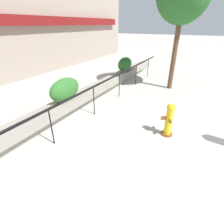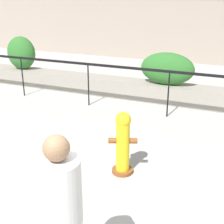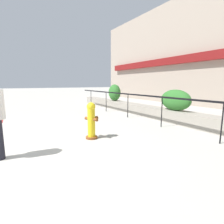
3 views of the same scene
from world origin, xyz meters
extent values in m
cube|color=gray|center=(0.00, 6.00, 0.25)|extent=(18.00, 0.70, 0.50)
cube|color=black|center=(0.00, 4.90, 1.12)|extent=(15.00, 0.05, 0.06)
cylinder|color=black|center=(-2.14, 4.90, 0.57)|extent=(0.04, 0.04, 1.15)
cylinder|color=black|center=(0.00, 4.90, 0.57)|extent=(0.04, 0.04, 1.15)
cylinder|color=black|center=(2.14, 4.90, 0.57)|extent=(0.04, 0.04, 1.15)
cylinder|color=black|center=(4.29, 4.90, 0.57)|extent=(0.04, 0.04, 1.15)
cylinder|color=black|center=(6.43, 4.90, 0.57)|extent=(0.04, 0.04, 1.15)
ellipsoid|color=#2D6B28|center=(-0.32, 6.00, 0.93)|extent=(1.47, 0.62, 0.87)
ellipsoid|color=#235B23|center=(5.12, 6.00, 0.92)|extent=(1.38, 0.70, 0.84)
cylinder|color=brown|center=(-0.07, 2.08, 0.03)|extent=(0.46, 0.46, 0.06)
cylinder|color=gold|center=(-0.07, 2.08, 0.48)|extent=(0.29, 0.29, 0.85)
sphere|color=gold|center=(-0.07, 2.08, 0.95)|extent=(0.25, 0.25, 0.25)
cylinder|color=brown|center=(-0.13, 2.25, 0.59)|extent=(0.16, 0.17, 0.11)
cylinder|color=brown|center=(0.09, 2.14, 0.59)|extent=(0.15, 0.13, 0.09)
cylinder|color=brown|center=(-0.23, 2.01, 0.59)|extent=(0.15, 0.13, 0.09)
cylinder|color=brown|center=(4.61, 3.03, 1.69)|extent=(0.24, 0.24, 3.37)
camera|label=1|loc=(-5.01, 1.37, 3.17)|focal=28.00mm
camera|label=2|loc=(1.56, -2.17, 2.80)|focal=50.00mm
camera|label=3|loc=(4.55, 0.04, 1.62)|focal=28.00mm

